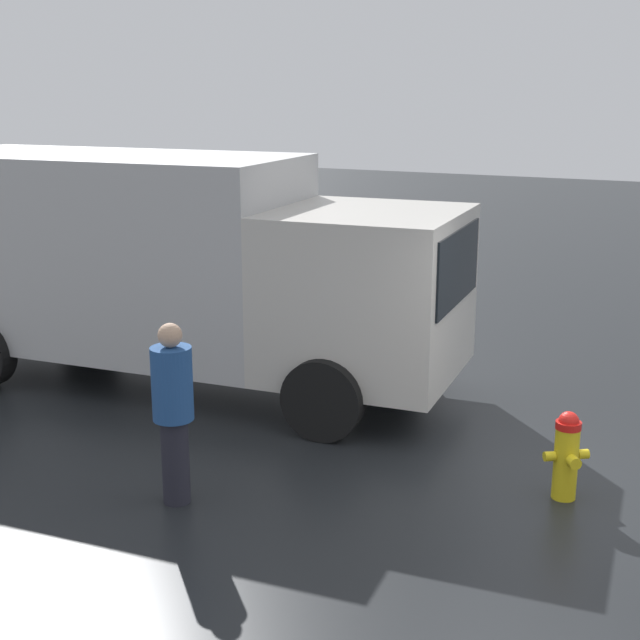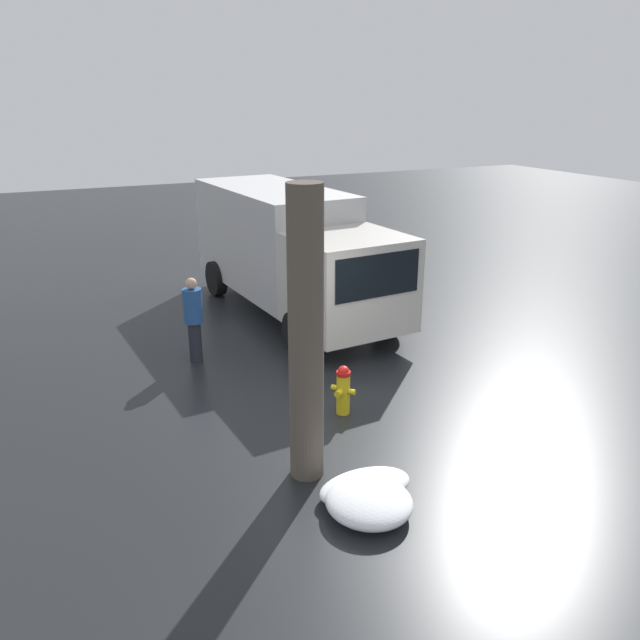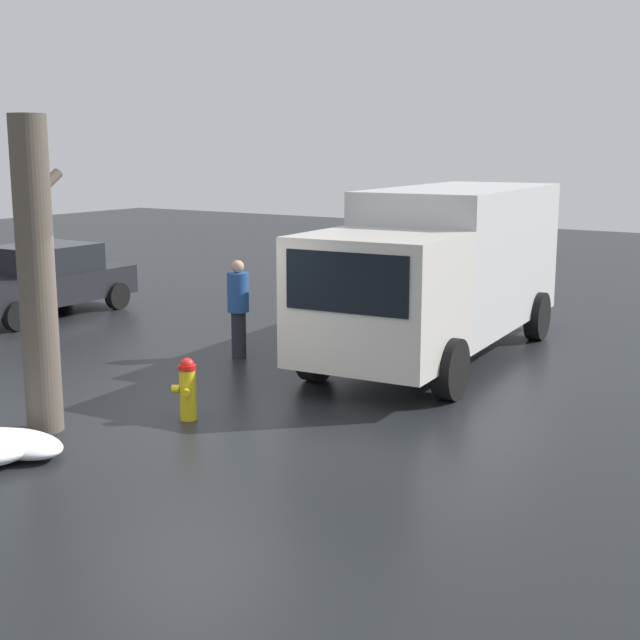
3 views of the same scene
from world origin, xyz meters
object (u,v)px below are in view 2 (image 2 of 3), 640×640
(fire_hydrant, at_px, (343,389))
(tree_trunk, at_px, (306,339))
(pedestrian, at_px, (194,316))
(delivery_truck, at_px, (289,248))

(fire_hydrant, xyz_separation_m, tree_trunk, (-1.33, 1.24, 1.57))
(fire_hydrant, xyz_separation_m, pedestrian, (3.17, 1.62, 0.49))
(tree_trunk, xyz_separation_m, delivery_truck, (6.54, -2.48, -0.43))
(tree_trunk, relative_size, pedestrian, 2.35)
(fire_hydrant, distance_m, pedestrian, 3.60)
(fire_hydrant, distance_m, delivery_truck, 5.47)
(tree_trunk, bearing_deg, delivery_truck, -20.79)
(fire_hydrant, bearing_deg, pedestrian, -97.70)
(pedestrian, bearing_deg, tree_trunk, 59.24)
(tree_trunk, distance_m, pedestrian, 4.65)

